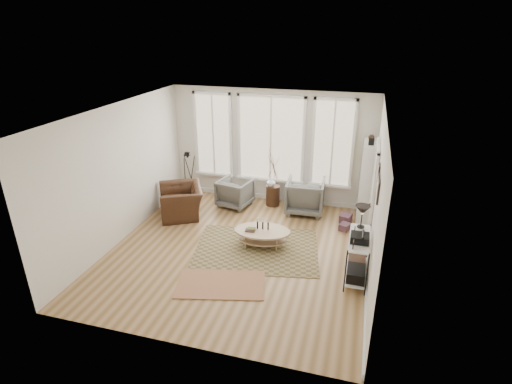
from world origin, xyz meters
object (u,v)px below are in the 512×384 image
(side_table, at_px, (273,179))
(bookcase, at_px, (367,181))
(low_shelf, at_px, (358,253))
(armchair_left, at_px, (235,193))
(accent_chair, at_px, (181,201))
(armchair_right, at_px, (305,196))
(coffee_table, at_px, (262,234))

(side_table, bearing_deg, bookcase, -3.95)
(low_shelf, height_order, side_table, side_table)
(armchair_left, height_order, accent_chair, accent_chair)
(low_shelf, height_order, armchair_left, low_shelf)
(side_table, height_order, accent_chair, side_table)
(side_table, bearing_deg, armchair_left, -162.21)
(low_shelf, relative_size, armchair_right, 1.40)
(low_shelf, bearing_deg, coffee_table, 162.86)
(armchair_left, distance_m, accent_chair, 1.40)
(low_shelf, relative_size, coffee_table, 1.05)
(armchair_left, height_order, armchair_right, armchair_right)
(armchair_left, bearing_deg, bookcase, -165.34)
(armchair_right, bearing_deg, armchair_left, 0.43)
(bookcase, distance_m, low_shelf, 2.56)
(bookcase, xyz_separation_m, low_shelf, (-0.06, -2.52, -0.44))
(coffee_table, relative_size, armchair_left, 1.57)
(bookcase, relative_size, accent_chair, 1.83)
(low_shelf, distance_m, coffee_table, 2.08)
(armchair_right, bearing_deg, accent_chair, 15.48)
(coffee_table, bearing_deg, side_table, 96.97)
(armchair_right, height_order, side_table, side_table)
(accent_chair, bearing_deg, bookcase, 74.41)
(armchair_right, distance_m, accent_chair, 3.04)
(low_shelf, height_order, coffee_table, low_shelf)
(armchair_right, bearing_deg, low_shelf, 115.15)
(armchair_right, distance_m, side_table, 0.92)
(armchair_right, xyz_separation_m, side_table, (-0.86, 0.17, 0.29))
(low_shelf, distance_m, armchair_left, 3.95)
(armchair_right, relative_size, accent_chair, 0.83)
(armchair_right, bearing_deg, side_table, -14.93)
(bookcase, bearing_deg, low_shelf, -91.28)
(low_shelf, distance_m, accent_chair, 4.51)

